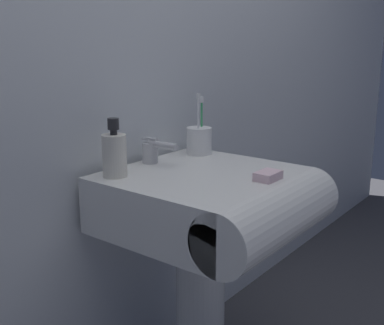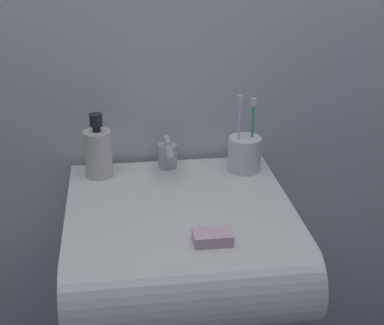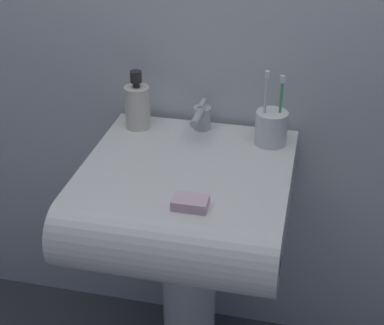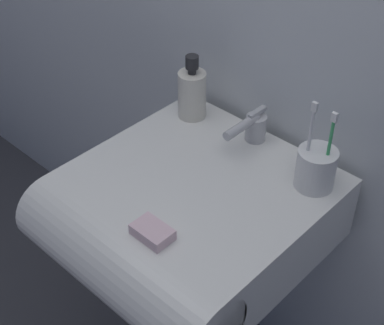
# 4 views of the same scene
# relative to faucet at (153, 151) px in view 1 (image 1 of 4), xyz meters

# --- Properties ---
(wall_back) EXTENTS (5.00, 0.05, 2.40)m
(wall_back) POSITION_rel_faucet_xyz_m (0.01, 0.10, 0.40)
(wall_back) COLOR silver
(wall_back) RESTS_ON ground
(sink_pedestal) EXTENTS (0.15, 0.15, 0.60)m
(sink_pedestal) POSITION_rel_faucet_xyz_m (0.01, -0.18, -0.50)
(sink_pedestal) COLOR white
(sink_pedestal) RESTS_ON ground
(sink_basin) EXTENTS (0.52, 0.56, 0.17)m
(sink_basin) POSITION_rel_faucet_xyz_m (0.01, -0.24, -0.12)
(sink_basin) COLOR white
(sink_basin) RESTS_ON sink_pedestal
(faucet) EXTENTS (0.05, 0.14, 0.08)m
(faucet) POSITION_rel_faucet_xyz_m (0.00, 0.00, 0.00)
(faucet) COLOR #B7B7BC
(faucet) RESTS_ON sink_basin
(toothbrush_cup) EXTENTS (0.09, 0.09, 0.21)m
(toothbrush_cup) POSITION_rel_faucet_xyz_m (0.20, -0.03, 0.01)
(toothbrush_cup) COLOR white
(toothbrush_cup) RESTS_ON sink_basin
(soap_bottle) EXTENTS (0.07, 0.07, 0.17)m
(soap_bottle) POSITION_rel_faucet_xyz_m (-0.18, -0.02, 0.02)
(soap_bottle) COLOR silver
(soap_bottle) RESTS_ON sink_basin
(bar_soap) EXTENTS (0.08, 0.05, 0.02)m
(bar_soap) POSITION_rel_faucet_xyz_m (0.06, -0.38, -0.03)
(bar_soap) COLOR silver
(bar_soap) RESTS_ON sink_basin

